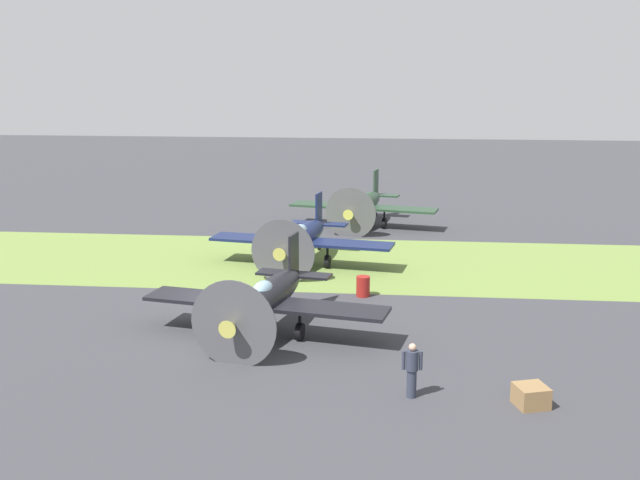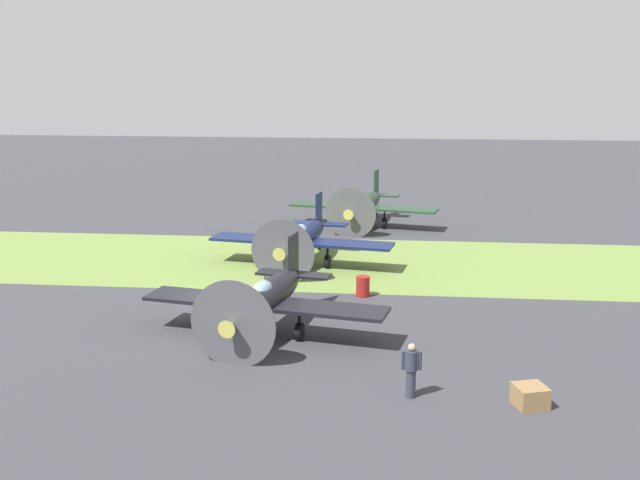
{
  "view_description": "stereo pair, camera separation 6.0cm",
  "coord_description": "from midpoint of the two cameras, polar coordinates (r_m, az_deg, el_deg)",
  "views": [
    {
      "loc": [
        -6.73,
        27.98,
        9.91
      ],
      "look_at": [
        -2.95,
        -9.86,
        1.3
      ],
      "focal_mm": 43.39,
      "sensor_mm": 36.0,
      "label": 1
    },
    {
      "loc": [
        -6.79,
        27.97,
        9.91
      ],
      "look_at": [
        -2.95,
        -9.86,
        1.3
      ],
      "focal_mm": 43.39,
      "sensor_mm": 36.0,
      "label": 2
    }
  ],
  "objects": [
    {
      "name": "ground_plane",
      "position": [
        30.44,
        -7.41,
        -6.36
      ],
      "size": [
        160.0,
        160.0,
        0.0
      ],
      "primitive_type": "plane",
      "color": "#38383D"
    },
    {
      "name": "grass_verge",
      "position": [
        40.25,
        -4.06,
        -1.53
      ],
      "size": [
        120.0,
        11.0,
        0.01
      ],
      "primitive_type": "cube",
      "color": "olive",
      "rests_on": "ground"
    },
    {
      "name": "airplane_lead",
      "position": [
        29.09,
        -3.91,
        -4.29
      ],
      "size": [
        9.44,
        7.53,
        3.34
      ],
      "rotation": [
        0.0,
        0.0,
        -0.19
      ],
      "color": "black",
      "rests_on": "ground"
    },
    {
      "name": "airplane_wingman",
      "position": [
        39.07,
        -1.27,
        0.17
      ],
      "size": [
        9.46,
        7.54,
        3.35
      ],
      "rotation": [
        0.0,
        0.0,
        -0.17
      ],
      "color": "#141E47",
      "rests_on": "ground"
    },
    {
      "name": "airplane_trail",
      "position": [
        48.6,
        3.31,
        2.64
      ],
      "size": [
        9.39,
        7.5,
        3.33
      ],
      "rotation": [
        0.0,
        0.0,
        -0.21
      ],
      "color": "#233D28",
      "rests_on": "ground"
    },
    {
      "name": "ground_crew_chief",
      "position": [
        23.93,
        6.81,
        -9.43
      ],
      "size": [
        0.63,
        0.38,
        1.73
      ],
      "rotation": [
        0.0,
        0.0,
        0.03
      ],
      "color": "#2D3342",
      "rests_on": "ground"
    },
    {
      "name": "fuel_drum",
      "position": [
        33.98,
        3.23,
        -3.43
      ],
      "size": [
        0.6,
        0.6,
        0.9
      ],
      "primitive_type": "cylinder",
      "color": "maroon",
      "rests_on": "ground"
    },
    {
      "name": "supply_crate",
      "position": [
        24.24,
        15.31,
        -11.04
      ],
      "size": [
        1.13,
        1.13,
        0.64
      ],
      "primitive_type": "cube",
      "rotation": [
        0.0,
        0.0,
        0.31
      ],
      "color": "olive",
      "rests_on": "ground"
    }
  ]
}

